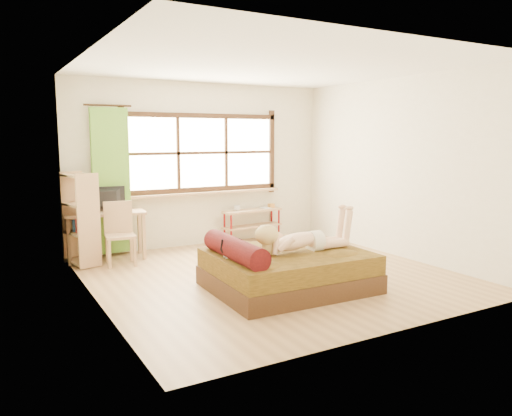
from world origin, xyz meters
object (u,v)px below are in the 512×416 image
desk (105,218)px  chair (119,230)px  woman (301,229)px  pipe_shelf (253,218)px  kitten (231,248)px  bed (285,269)px  bookshelf (81,219)px

desk → chair: chair is taller
woman → chair: 2.77m
desk → pipe_shelf: bearing=10.4°
kitten → chair: bearing=111.1°
woman → pipe_shelf: (0.85, 2.74, -0.32)m
chair → pipe_shelf: size_ratio=0.80×
desk → bed: bearing=-51.6°
bed → chair: chair is taller
bed → pipe_shelf: bed is taller
bookshelf → kitten: bearing=-75.0°
bed → pipe_shelf: 2.89m
desk → chair: size_ratio=1.34×
bookshelf → chair: bearing=-35.7°
chair → bookshelf: bearing=165.1°
kitten → desk: 2.61m
bed → desk: bearing=122.4°
bed → woman: size_ratio=1.46×
bed → bookshelf: (-1.90, 2.40, 0.42)m
bed → bookshelf: size_ratio=1.41×
bed → pipe_shelf: bearing=70.3°
woman → bookshelf: (-2.10, 2.45, -0.06)m
woman → pipe_shelf: bearing=74.3°
bed → chair: 2.62m
desk → bookshelf: (-0.38, -0.17, 0.05)m
bed → kitten: bearing=173.3°
desk → bookshelf: 0.41m
woman → desk: 3.13m
chair → bed: bearing=-49.5°
bed → chair: size_ratio=2.07×
desk → pipe_shelf: 2.59m
bed → desk: desk is taller
pipe_shelf → bookshelf: (-2.95, -0.29, 0.26)m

